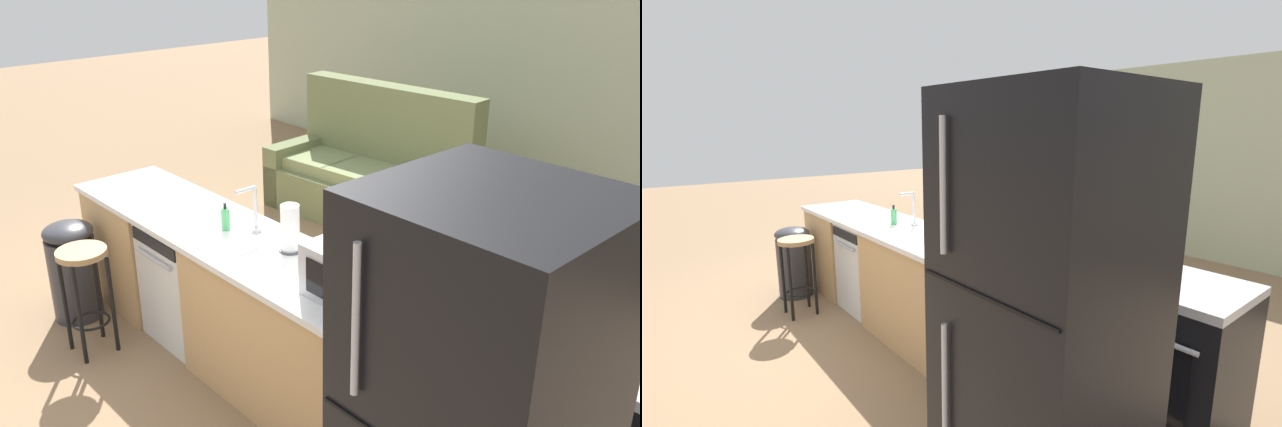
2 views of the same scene
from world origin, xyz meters
TOP-DOWN VIEW (x-y plane):
  - ground_plane at (0.00, 0.00)m, footprint 24.00×24.00m
  - wall_back at (0.30, 4.20)m, footprint 10.00×0.06m
  - kitchen_counter at (0.24, 0.00)m, footprint 2.94×0.66m
  - dishwasher at (-0.25, -0.00)m, footprint 0.58×0.61m
  - stove_range at (2.35, 0.55)m, footprint 0.76×0.68m
  - refrigerator at (2.35, -0.55)m, footprint 0.72×0.73m
  - microwave at (1.28, -0.00)m, footprint 0.50×0.37m
  - sink_faucet at (0.26, 0.13)m, footprint 0.07×0.18m
  - paper_towel_roll at (0.61, 0.12)m, footprint 0.14×0.14m
  - soap_bottle at (0.11, 0.02)m, footprint 0.06×0.06m
  - kettle at (2.18, 0.42)m, footprint 0.21×0.17m
  - bar_stool at (-0.56, -0.64)m, footprint 0.32×0.32m
  - trash_bin at (-1.05, -0.53)m, footprint 0.35×0.35m
  - couch at (-0.95, 2.50)m, footprint 2.07×1.06m

SIDE VIEW (x-z plane):
  - ground_plane at x=0.00m, z-range 0.00..0.00m
  - trash_bin at x=-1.05m, z-range 0.01..0.75m
  - couch at x=-0.95m, z-range -0.24..1.03m
  - kitchen_counter at x=0.24m, z-range -0.03..0.87m
  - dishwasher at x=-0.25m, z-range 0.00..0.84m
  - stove_range at x=2.35m, z-range 0.00..0.90m
  - bar_stool at x=-0.56m, z-range 0.17..0.91m
  - refrigerator at x=2.35m, z-range 0.00..1.90m
  - soap_bottle at x=0.11m, z-range 0.88..1.06m
  - kettle at x=2.18m, z-range 0.89..1.08m
  - sink_faucet at x=0.26m, z-range 0.88..1.18m
  - paper_towel_roll at x=0.61m, z-range 0.90..1.18m
  - microwave at x=1.28m, z-range 0.90..1.18m
  - wall_back at x=0.30m, z-range 0.00..2.60m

